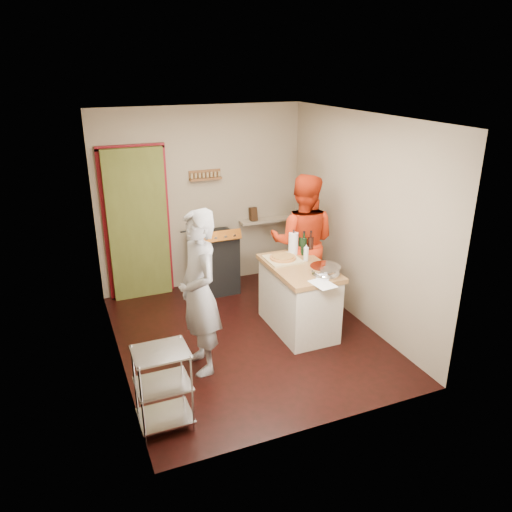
# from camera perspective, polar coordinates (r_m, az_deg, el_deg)

# --- Properties ---
(floor) EXTENTS (3.50, 3.50, 0.00)m
(floor) POSITION_cam_1_polar(r_m,az_deg,el_deg) (6.18, -0.99, -9.15)
(floor) COLOR black
(floor) RESTS_ON ground
(back_wall) EXTENTS (3.00, 0.44, 2.60)m
(back_wall) POSITION_cam_1_polar(r_m,az_deg,el_deg) (7.15, -11.13, 4.66)
(back_wall) COLOR gray
(back_wall) RESTS_ON ground
(left_wall) EXTENTS (0.04, 3.50, 2.60)m
(left_wall) POSITION_cam_1_polar(r_m,az_deg,el_deg) (5.31, -16.33, 0.24)
(left_wall) COLOR gray
(left_wall) RESTS_ON ground
(right_wall) EXTENTS (0.04, 3.50, 2.60)m
(right_wall) POSITION_cam_1_polar(r_m,az_deg,el_deg) (6.30, 11.76, 3.97)
(right_wall) COLOR gray
(right_wall) RESTS_ON ground
(ceiling) EXTENTS (3.00, 3.50, 0.02)m
(ceiling) POSITION_cam_1_polar(r_m,az_deg,el_deg) (5.35, -1.17, 15.73)
(ceiling) COLOR white
(ceiling) RESTS_ON back_wall
(stove) EXTENTS (0.60, 0.63, 1.00)m
(stove) POSITION_cam_1_polar(r_m,az_deg,el_deg) (7.20, -4.81, -0.64)
(stove) COLOR black
(stove) RESTS_ON ground
(wire_shelving) EXTENTS (0.48, 0.40, 0.80)m
(wire_shelving) POSITION_cam_1_polar(r_m,az_deg,el_deg) (4.67, -10.58, -14.29)
(wire_shelving) COLOR silver
(wire_shelving) RESTS_ON ground
(island) EXTENTS (0.68, 1.29, 1.16)m
(island) POSITION_cam_1_polar(r_m,az_deg,el_deg) (6.16, 4.92, -4.53)
(island) COLOR beige
(island) RESTS_ON ground
(person_stripe) EXTENTS (0.47, 0.68, 1.79)m
(person_stripe) POSITION_cam_1_polar(r_m,az_deg,el_deg) (5.21, -6.52, -4.24)
(person_stripe) COLOR #AEADB2
(person_stripe) RESTS_ON ground
(person_red) EXTENTS (1.12, 1.06, 1.82)m
(person_red) POSITION_cam_1_polar(r_m,az_deg,el_deg) (6.61, 5.36, 1.58)
(person_red) COLOR #BA290C
(person_red) RESTS_ON ground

